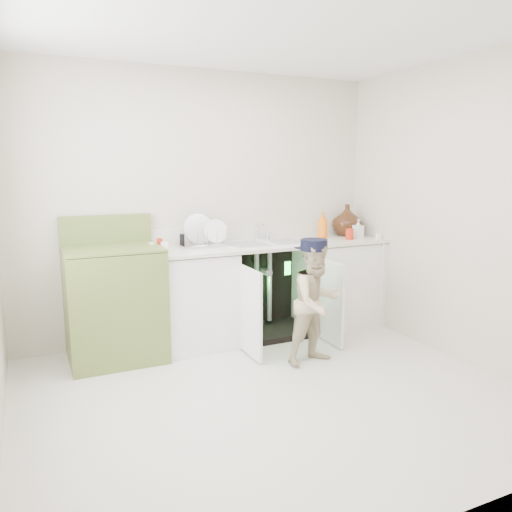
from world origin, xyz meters
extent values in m
plane|color=beige|center=(0.00, 0.00, 0.00)|extent=(3.50, 3.50, 0.00)
cube|color=beige|center=(0.00, 1.50, 1.25)|extent=(3.50, 2.50, 0.02)
cube|color=beige|center=(0.00, -1.50, 1.25)|extent=(3.50, 2.50, 0.02)
cube|color=beige|center=(1.75, 0.00, 1.25)|extent=(2.50, 3.00, 0.02)
plane|color=white|center=(0.00, 0.00, 2.50)|extent=(3.50, 3.50, 0.00)
cube|color=white|center=(-0.25, 1.20, 0.43)|extent=(0.80, 0.60, 0.86)
cube|color=white|center=(1.35, 1.20, 0.43)|extent=(0.80, 0.60, 0.86)
cube|color=black|center=(0.55, 1.47, 0.43)|extent=(0.80, 0.06, 0.86)
cube|color=black|center=(0.55, 1.20, 0.03)|extent=(0.80, 0.60, 0.06)
cylinder|color=gray|center=(0.48, 1.30, 0.45)|extent=(0.05, 0.05, 0.70)
cylinder|color=gray|center=(0.62, 1.30, 0.45)|extent=(0.05, 0.05, 0.70)
cylinder|color=gray|center=(0.55, 1.25, 0.62)|extent=(0.07, 0.18, 0.07)
cube|color=white|center=(0.15, 0.70, 0.40)|extent=(0.03, 0.40, 0.76)
cube|color=white|center=(0.95, 0.70, 0.40)|extent=(0.02, 0.40, 0.76)
cube|color=beige|center=(0.55, 1.20, 0.89)|extent=(2.44, 0.64, 0.03)
cube|color=beige|center=(0.55, 1.49, 0.98)|extent=(2.44, 0.02, 0.15)
cube|color=white|center=(0.55, 1.20, 0.90)|extent=(0.85, 0.55, 0.02)
cube|color=gray|center=(0.34, 1.20, 0.91)|extent=(0.34, 0.40, 0.01)
cube|color=gray|center=(0.76, 1.20, 0.91)|extent=(0.34, 0.40, 0.01)
cylinder|color=silver|center=(0.55, 1.42, 0.99)|extent=(0.03, 0.03, 0.17)
cylinder|color=silver|center=(0.55, 1.36, 1.06)|extent=(0.02, 0.14, 0.02)
cylinder|color=silver|center=(0.66, 1.42, 0.94)|extent=(0.04, 0.04, 0.06)
cylinder|color=white|center=(1.68, 0.89, 0.55)|extent=(0.01, 0.01, 0.70)
cube|color=white|center=(1.68, 0.98, 0.93)|extent=(0.04, 0.02, 0.06)
cube|color=silver|center=(-0.05, 1.32, 0.91)|extent=(0.45, 0.30, 0.02)
cylinder|color=silver|center=(-0.09, 1.34, 0.99)|extent=(0.28, 0.10, 0.27)
cylinder|color=white|center=(0.07, 1.32, 0.98)|extent=(0.22, 0.06, 0.22)
cylinder|color=silver|center=(-0.23, 1.22, 0.99)|extent=(0.01, 0.01, 0.13)
cylinder|color=silver|center=(-0.14, 1.22, 0.99)|extent=(0.01, 0.01, 0.13)
cylinder|color=silver|center=(-0.05, 1.22, 0.99)|extent=(0.01, 0.01, 0.13)
cylinder|color=silver|center=(0.04, 1.22, 0.99)|extent=(0.01, 0.01, 0.13)
cylinder|color=silver|center=(0.13, 1.22, 0.99)|extent=(0.01, 0.01, 0.13)
imported|color=#462D14|center=(1.55, 1.34, 1.06)|extent=(0.31, 0.31, 0.33)
imported|color=orange|center=(1.23, 1.30, 1.04)|extent=(0.10, 0.10, 0.27)
imported|color=silver|center=(1.55, 1.14, 1.00)|extent=(0.09, 0.09, 0.19)
cylinder|color=red|center=(1.40, 1.08, 0.96)|extent=(0.08, 0.08, 0.11)
cylinder|color=#B2240F|center=(-0.47, 1.28, 0.95)|extent=(0.05, 0.05, 0.10)
cylinder|color=beige|center=(-0.56, 1.20, 0.94)|extent=(0.06, 0.06, 0.08)
cylinder|color=black|center=(-0.25, 1.32, 0.96)|extent=(0.04, 0.04, 0.12)
cube|color=white|center=(-0.47, 1.10, 0.95)|extent=(0.05, 0.05, 0.09)
cube|color=#5C7533|center=(-0.90, 1.18, 0.47)|extent=(0.78, 0.65, 0.94)
cube|color=#5C7533|center=(-0.90, 1.18, 0.96)|extent=(0.78, 0.65, 0.02)
cube|color=#5C7533|center=(-0.90, 1.46, 1.08)|extent=(0.78, 0.06, 0.25)
cylinder|color=black|center=(-1.09, 1.02, 0.95)|extent=(0.17, 0.17, 0.02)
cylinder|color=silver|center=(-1.09, 1.02, 0.96)|extent=(0.20, 0.20, 0.01)
cylinder|color=black|center=(-1.09, 1.33, 0.95)|extent=(0.17, 0.17, 0.02)
cylinder|color=silver|center=(-1.09, 1.33, 0.96)|extent=(0.20, 0.20, 0.01)
cylinder|color=black|center=(-0.70, 1.02, 0.95)|extent=(0.17, 0.17, 0.02)
cylinder|color=silver|center=(-0.70, 1.02, 0.96)|extent=(0.20, 0.20, 0.01)
cylinder|color=black|center=(-0.70, 1.33, 0.95)|extent=(0.17, 0.17, 0.02)
cylinder|color=silver|center=(-0.70, 1.33, 0.96)|extent=(0.20, 0.20, 0.01)
imported|color=beige|center=(0.60, 0.39, 0.51)|extent=(0.56, 0.47, 1.03)
cylinder|color=black|center=(0.60, 0.39, 1.00)|extent=(0.25, 0.25, 0.09)
cube|color=black|center=(0.59, 0.49, 0.96)|extent=(0.18, 0.12, 0.01)
cube|color=black|center=(0.58, 0.86, 0.72)|extent=(0.07, 0.01, 0.14)
cube|color=#26F23F|center=(0.58, 0.85, 0.72)|extent=(0.06, 0.00, 0.12)
camera|label=1|loc=(-1.52, -3.01, 1.62)|focal=35.00mm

